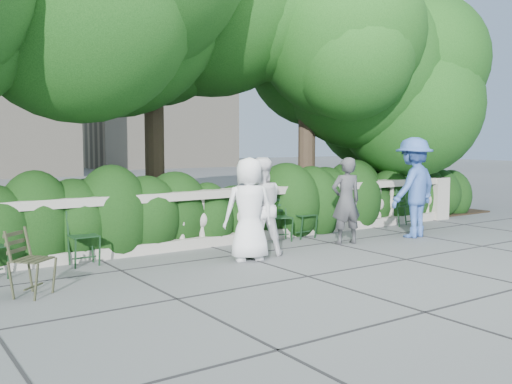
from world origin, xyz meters
TOP-DOWN VIEW (x-y plane):
  - ground at (0.00, 0.00)m, footprint 90.00×90.00m
  - balustrade at (0.00, 1.80)m, footprint 12.00×0.44m
  - shrub_hedge at (0.00, 3.00)m, footprint 15.00×2.60m
  - tree_canopy at (0.69, 3.19)m, footprint 15.04×6.52m
  - chair_c at (-2.82, 1.30)m, footprint 0.44×0.48m
  - chair_d at (1.44, 1.35)m, footprint 0.45×0.49m
  - chair_e at (0.82, 1.33)m, footprint 0.55×0.58m
  - chair_f at (4.31, 1.17)m, footprint 0.56×0.59m
  - chair_weathered at (-3.77, -0.01)m, footprint 0.65×0.65m
  - person_businessman at (-0.56, 0.37)m, footprint 0.90×0.72m
  - person_woman_grey at (1.69, 0.58)m, footprint 0.65×0.51m
  - person_casual_man at (-0.19, 0.60)m, footprint 0.95×0.86m
  - person_older_blue at (3.28, 0.38)m, footprint 1.35×0.91m

SIDE VIEW (x-z plane):
  - ground at x=0.00m, z-range 0.00..0.00m
  - shrub_hedge at x=0.00m, z-range -0.85..0.85m
  - chair_c at x=-2.82m, z-range -0.42..0.42m
  - chair_d at x=1.44m, z-range -0.42..0.42m
  - chair_e at x=0.82m, z-range -0.42..0.42m
  - chair_f at x=4.31m, z-range -0.42..0.42m
  - chair_weathered at x=-3.77m, z-range -0.42..0.42m
  - balustrade at x=0.00m, z-range -0.01..0.99m
  - person_woman_grey at x=1.69m, z-range 0.00..1.57m
  - person_casual_man at x=-0.19m, z-range 0.00..1.60m
  - person_businessman at x=-0.56m, z-range 0.00..1.62m
  - person_older_blue at x=3.28m, z-range 0.00..1.94m
  - tree_canopy at x=0.69m, z-range 0.57..7.35m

